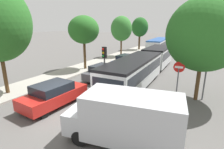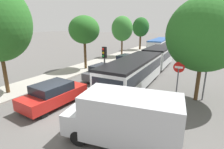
# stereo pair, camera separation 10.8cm
# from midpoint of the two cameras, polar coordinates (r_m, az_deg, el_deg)

# --- Properties ---
(ground_plane) EXTENTS (200.00, 200.00, 0.00)m
(ground_plane) POSITION_cam_midpoint_polar(r_m,az_deg,el_deg) (11.01, -13.83, -12.14)
(ground_plane) COLOR #565451
(kerb_strip_left) EXTENTS (3.20, 37.78, 0.14)m
(kerb_strip_left) POSITION_cam_midpoint_polar(r_m,az_deg,el_deg) (25.16, -3.33, 4.44)
(kerb_strip_left) COLOR #9E998E
(kerb_strip_left) RESTS_ON ground
(articulated_bus) EXTENTS (2.86, 16.34, 2.42)m
(articulated_bus) POSITION_cam_midpoint_polar(r_m,az_deg,el_deg) (17.81, 10.84, 3.70)
(articulated_bus) COLOR silver
(articulated_bus) RESTS_ON ground
(city_bus_rear) EXTENTS (3.16, 11.28, 2.40)m
(city_bus_rear) POSITION_cam_midpoint_polar(r_m,az_deg,el_deg) (36.03, 14.93, 9.56)
(city_bus_rear) COLOR silver
(city_bus_rear) RESTS_ON ground
(queued_car_red) EXTENTS (2.14, 4.49, 1.52)m
(queued_car_red) POSITION_cam_midpoint_polar(r_m,az_deg,el_deg) (11.97, -18.69, -6.12)
(queued_car_red) COLOR #B21E19
(queued_car_red) RESTS_ON ground
(queued_car_graphite) EXTENTS (2.01, 4.20, 1.42)m
(queued_car_graphite) POSITION_cam_midpoint_polar(r_m,az_deg,el_deg) (16.77, -3.39, 0.83)
(queued_car_graphite) COLOR #47474C
(queued_car_graphite) RESTS_ON ground
(queued_car_blue) EXTENTS (2.12, 4.44, 1.50)m
(queued_car_blue) POSITION_cam_midpoint_polar(r_m,az_deg,el_deg) (21.90, 4.50, 4.52)
(queued_car_blue) COLOR #284799
(queued_car_blue) RESTS_ON ground
(white_van) EXTENTS (5.25, 2.75, 2.31)m
(white_van) POSITION_cam_midpoint_polar(r_m,az_deg,el_deg) (7.77, 4.36, -13.87)
(white_van) COLOR #B7BABF
(white_van) RESTS_ON ground
(traffic_light) EXTENTS (0.35, 0.38, 3.40)m
(traffic_light) POSITION_cam_midpoint_polar(r_m,az_deg,el_deg) (14.18, -2.76, 5.40)
(traffic_light) COLOR #56595E
(traffic_light) RESTS_ON ground
(no_entry_sign) EXTENTS (0.70, 0.08, 2.82)m
(no_entry_sign) POSITION_cam_midpoint_polar(r_m,az_deg,el_deg) (12.15, 20.53, -0.45)
(no_entry_sign) COLOR #56595E
(no_entry_sign) RESTS_ON ground
(direction_sign_post) EXTENTS (0.23, 1.40, 3.60)m
(direction_sign_post) POSITION_cam_midpoint_polar(r_m,az_deg,el_deg) (13.26, 28.48, 2.96)
(direction_sign_post) COLOR #56595E
(direction_sign_post) RESTS_ON ground
(tree_left_mid) EXTENTS (3.43, 3.43, 6.09)m
(tree_left_mid) POSITION_cam_midpoint_polar(r_m,az_deg,el_deg) (20.18, -9.52, 13.96)
(tree_left_mid) COLOR #51381E
(tree_left_mid) RESTS_ON ground
(tree_left_far) EXTENTS (3.35, 3.35, 6.41)m
(tree_left_far) POSITION_cam_midpoint_polar(r_m,az_deg,el_deg) (28.54, 2.93, 14.52)
(tree_left_far) COLOR #51381E
(tree_left_far) RESTS_ON ground
(tree_left_distant) EXTENTS (3.32, 3.32, 6.50)m
(tree_left_distant) POSITION_cam_midpoint_polar(r_m,az_deg,el_deg) (36.82, 8.88, 14.87)
(tree_left_distant) COLOR #51381E
(tree_left_distant) RESTS_ON ground
(tree_right_near) EXTENTS (4.82, 4.82, 6.89)m
(tree_right_near) POSITION_cam_midpoint_polar(r_m,az_deg,el_deg) (12.82, 27.80, 10.91)
(tree_right_near) COLOR #51381E
(tree_right_near) RESTS_ON ground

